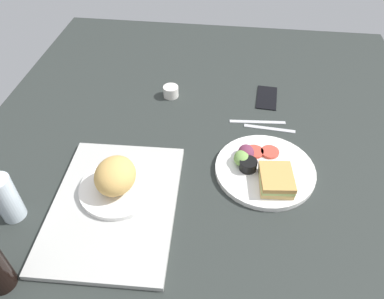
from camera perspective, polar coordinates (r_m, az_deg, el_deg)
name	(u,v)px	position (r cm, az deg, el deg)	size (l,w,h in cm)	color
ground_plane	(201,168)	(112.00, 1.40, -2.87)	(190.00, 150.00, 3.00)	#282D2B
serving_tray	(115,205)	(102.06, -11.97, -8.41)	(45.00, 33.00, 1.60)	#B2B2AD
bread_plate_near	(116,180)	(101.25, -11.69, -4.66)	(21.48, 21.48, 10.10)	white
plate_with_salad	(264,169)	(109.21, 11.14, -3.07)	(29.41, 29.41, 5.40)	white
drinking_glass	(6,198)	(104.52, -26.95, -6.80)	(6.07, 6.07, 13.95)	silver
espresso_cup	(171,91)	(136.92, -3.31, 9.02)	(5.60, 5.60, 4.00)	silver
fork	(270,128)	(125.49, 11.99, 3.25)	(17.00, 1.40, 0.50)	#B7B7BC
knife	(257,122)	(127.42, 10.16, 4.28)	(19.00, 1.40, 0.50)	#B7B7BC
cell_phone	(267,97)	(139.25, 11.57, 7.98)	(14.40, 7.20, 0.80)	black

